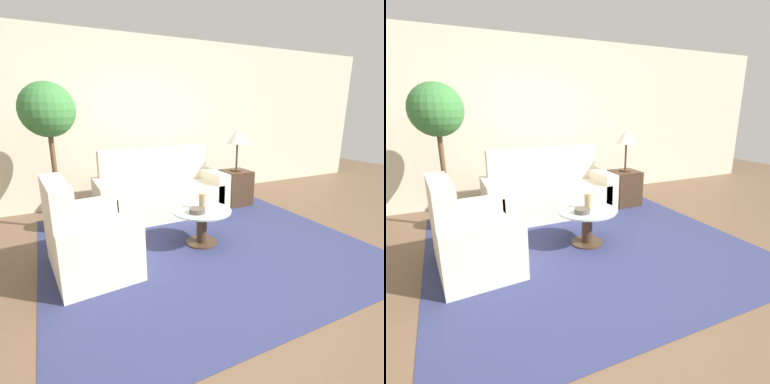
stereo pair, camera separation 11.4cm
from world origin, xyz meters
The scene contains 11 objects.
ground_plane centered at (0.00, 0.00, 0.00)m, with size 14.00×14.00×0.00m, color brown.
wall_back centered at (0.00, 2.68, 1.30)m, with size 10.00×0.06×2.60m.
rug centered at (0.14, 0.63, 0.00)m, with size 3.42×3.21×0.01m.
sofa_main centered at (0.09, 1.81, 0.30)m, with size 1.84×0.77×0.95m.
armchair centered at (-1.13, 0.58, 0.30)m, with size 0.79×1.01×0.91m.
coffee_table centered at (0.14, 0.63, 0.26)m, with size 0.67×0.67×0.41m.
side_table centered at (1.33, 1.69, 0.27)m, with size 0.42×0.42×0.55m.
table_lamp centered at (1.33, 1.69, 1.07)m, with size 0.33×0.33×0.65m.
potted_plant centered at (-1.28, 1.83, 1.30)m, with size 0.64×0.64×1.81m.
vase centered at (0.18, 0.68, 0.49)m, with size 0.09×0.09×0.17m.
bowl centered at (0.05, 0.55, 0.43)m, with size 0.18×0.18×0.05m.
Camera 1 is at (-1.37, -2.17, 1.50)m, focal length 28.00 mm.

